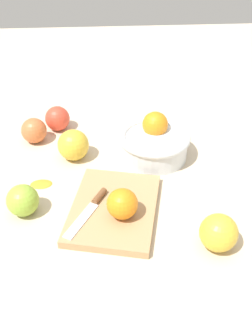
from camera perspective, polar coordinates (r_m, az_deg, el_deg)
The scene contains 11 objects.
ground_plane at distance 0.93m, azimuth -1.39°, elevation -2.21°, with size 2.40×2.40×0.00m, color beige.
bowl at distance 1.00m, azimuth 4.08°, elevation 3.76°, with size 0.18×0.18×0.11m.
cutting_board at distance 0.85m, azimuth -1.76°, elevation -5.90°, with size 0.24×0.18×0.02m, color tan.
orange_on_board at distance 0.80m, azimuth -0.55°, elevation -5.21°, with size 0.06×0.06×0.06m, color orange.
knife at distance 0.84m, azimuth -4.96°, elevation -5.53°, with size 0.14×0.09×0.01m.
apple_front_left at distance 1.09m, azimuth -13.17°, elevation 5.30°, with size 0.07×0.07×0.07m, color #CC6638.
apple_front_left_2 at distance 1.00m, azimuth -7.64°, elevation 3.32°, with size 0.08×0.08×0.08m, color gold.
apple_front_right at distance 0.86m, azimuth -14.72°, elevation -4.55°, with size 0.07×0.07×0.07m, color #8EB738.
apple_front_left_3 at distance 1.13m, azimuth -9.90°, elevation 7.07°, with size 0.07×0.07×0.07m, color #D6422D.
apple_back_right at distance 0.78m, azimuth 13.26°, elevation -9.11°, with size 0.07×0.07×0.07m, color gold.
citrus_peel at distance 0.94m, azimuth -12.19°, elevation -2.14°, with size 0.05×0.04×0.01m, color orange.
Camera 1 is at (0.72, -0.03, 0.58)m, focal length 42.11 mm.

